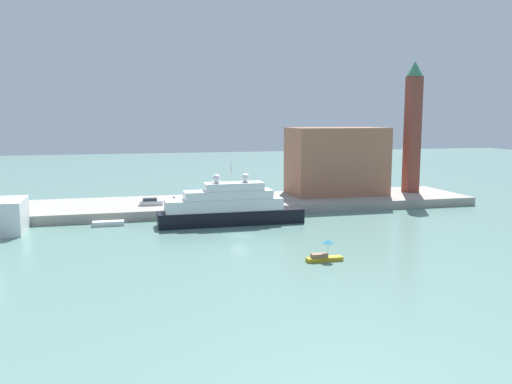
% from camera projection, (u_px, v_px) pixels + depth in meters
% --- Properties ---
extents(ground, '(400.00, 400.00, 0.00)m').
position_uv_depth(ground, '(239.00, 236.00, 84.51)').
color(ground, slate).
extents(quay_dock, '(110.00, 19.67, 1.75)m').
position_uv_depth(quay_dock, '(212.00, 205.00, 109.18)').
color(quay_dock, gray).
rests_on(quay_dock, ground).
extents(large_yacht, '(25.57, 4.80, 11.06)m').
position_uv_depth(large_yacht, '(229.00, 207.00, 93.25)').
color(large_yacht, black).
rests_on(large_yacht, ground).
extents(small_motorboat, '(4.84, 1.52, 2.87)m').
position_uv_depth(small_motorboat, '(324.00, 255.00, 69.62)').
color(small_motorboat, '#B7991E').
rests_on(small_motorboat, ground).
extents(work_barge, '(5.35, 1.81, 0.80)m').
position_uv_depth(work_barge, '(108.00, 223.00, 92.45)').
color(work_barge, silver).
rests_on(work_barge, ground).
extents(harbor_building, '(20.64, 11.97, 14.66)m').
position_uv_depth(harbor_building, '(336.00, 161.00, 117.61)').
color(harbor_building, '#9E664C').
rests_on(harbor_building, quay_dock).
extents(bell_tower, '(3.73, 3.73, 29.17)m').
position_uv_depth(bell_tower, '(413.00, 123.00, 119.25)').
color(bell_tower, brown).
rests_on(bell_tower, quay_dock).
extents(parked_car, '(4.42, 1.62, 1.37)m').
position_uv_depth(parked_car, '(151.00, 202.00, 103.17)').
color(parked_car, silver).
rests_on(parked_car, quay_dock).
extents(person_figure, '(0.36, 0.36, 1.60)m').
position_uv_depth(person_figure, '(174.00, 201.00, 104.18)').
color(person_figure, '#334C8C').
rests_on(person_figure, quay_dock).
extents(mooring_bollard, '(0.43, 0.43, 0.62)m').
position_uv_depth(mooring_bollard, '(223.00, 205.00, 101.09)').
color(mooring_bollard, black).
rests_on(mooring_bollard, quay_dock).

